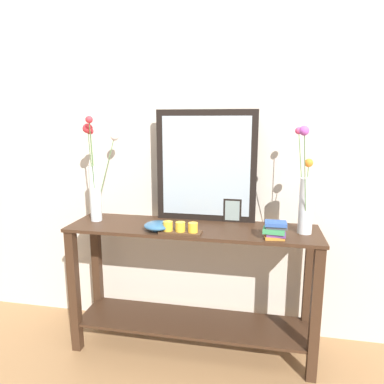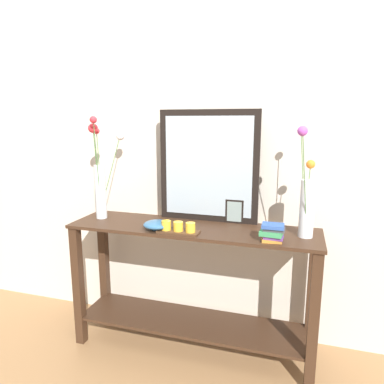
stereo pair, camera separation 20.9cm
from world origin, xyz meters
TOP-DOWN VIEW (x-y plane):
  - ground_plane at (0.00, 0.00)m, footprint 7.00×6.00m
  - wall_back at (0.00, 0.32)m, footprint 6.40×0.08m
  - console_table at (0.00, 0.00)m, footprint 1.53×0.40m
  - mirror_leaning at (0.06, 0.17)m, footprint 0.64×0.03m
  - tall_vase_left at (-0.63, 0.02)m, footprint 0.18×0.25m
  - vase_right at (0.66, 0.00)m, footprint 0.12×0.25m
  - candle_tray at (-0.04, -0.14)m, footprint 0.24×0.09m
  - picture_frame_small at (0.23, 0.16)m, footprint 0.12×0.01m
  - decorative_bowl at (-0.18, -0.11)m, footprint 0.17×0.17m
  - book_stack at (0.49, -0.13)m, footprint 0.13×0.10m

SIDE VIEW (x-z plane):
  - ground_plane at x=0.00m, z-range -0.02..0.00m
  - console_table at x=0.00m, z-range 0.08..0.90m
  - candle_tray at x=-0.04m, z-range 0.82..0.89m
  - decorative_bowl at x=-0.18m, z-range 0.83..0.88m
  - book_stack at x=0.49m, z-range 0.83..0.92m
  - picture_frame_small at x=0.23m, z-range 0.82..0.98m
  - vase_right at x=0.66m, z-range 0.73..1.34m
  - tall_vase_left at x=-0.63m, z-range 0.76..1.43m
  - mirror_leaning at x=0.06m, z-range 0.82..1.53m
  - wall_back at x=0.00m, z-range 0.00..2.70m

